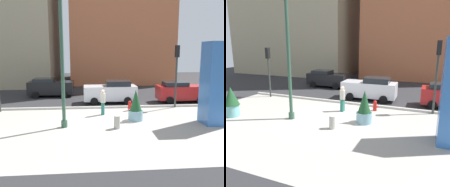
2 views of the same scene
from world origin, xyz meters
The scene contains 13 objects.
ground_plane centered at (0.00, 4.00, 0.00)m, with size 60.00×60.00×0.00m, color #2D2D30.
plaza_pavement centered at (0.00, -2.00, 0.00)m, with size 18.00×10.00×0.02m, color #ADA89E.
curb_strip centered at (0.00, 3.12, 0.08)m, with size 18.00×0.24×0.16m, color #B7B2A8.
lamp_post centered at (-2.21, -1.45, 3.80)m, with size 0.44×0.44×7.78m.
art_pillar_blue centered at (6.75, -1.49, 2.45)m, with size 1.42×1.42×4.91m, color #3870BC.
potted_plant_near_left centered at (2.16, -0.40, 0.88)m, with size 0.93×0.93×1.97m.
fire_hydrant centered at (2.20, 2.17, 0.37)m, with size 0.36×0.26×0.75m.
concrete_bollard centered at (0.81, -1.95, 0.38)m, with size 0.36×0.36×0.75m, color #B2ADA3.
traffic_light_corner centered at (5.92, 2.99, 3.20)m, with size 0.28×0.42×4.78m.
car_curb_west centered at (-4.49, 8.58, 0.91)m, with size 4.23×2.10×1.77m.
car_intersection centered at (7.14, 4.93, 0.90)m, with size 4.30×1.95×1.76m.
car_passing_lane centered at (1.06, 5.12, 0.95)m, with size 4.43×2.07×1.89m.
pedestrian_by_curb centered at (0.17, 1.17, 0.98)m, with size 0.42×0.42×1.76m.
Camera 1 is at (-0.69, -15.34, 4.37)m, focal length 39.47 mm.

